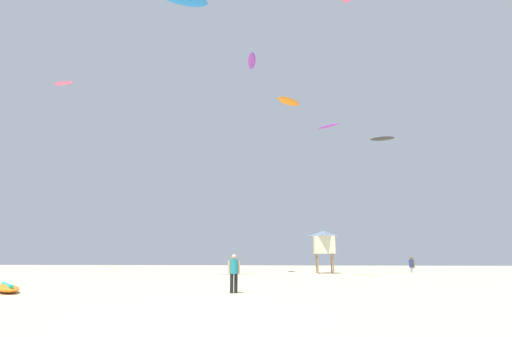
% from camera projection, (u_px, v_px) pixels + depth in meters
% --- Properties ---
extents(ground_plane, '(120.00, 120.00, 0.00)m').
position_uv_depth(ground_plane, '(200.00, 313.00, 11.16)').
color(ground_plane, beige).
extents(person_foreground, '(0.55, 0.39, 1.73)m').
position_uv_depth(person_foreground, '(234.00, 270.00, 17.39)').
color(person_foreground, black).
rests_on(person_foreground, ground).
extents(person_midground, '(0.36, 0.48, 1.61)m').
position_uv_depth(person_midground, '(412.00, 266.00, 29.12)').
color(person_midground, silver).
rests_on(person_midground, ground).
extents(kite_grounded_near, '(3.02, 3.12, 0.42)m').
position_uv_depth(kite_grounded_near, '(7.00, 288.00, 17.63)').
color(kite_grounded_near, orange).
rests_on(kite_grounded_near, ground).
extents(lifeguard_tower, '(2.30, 2.30, 4.15)m').
position_uv_depth(lifeguard_tower, '(324.00, 242.00, 37.74)').
color(lifeguard_tower, '#8C704C').
rests_on(lifeguard_tower, ground).
extents(kite_aloft_0, '(1.14, 3.35, 0.81)m').
position_uv_depth(kite_aloft_0, '(252.00, 61.00, 39.81)').
color(kite_aloft_0, purple).
extents(kite_aloft_2, '(3.68, 3.51, 0.94)m').
position_uv_depth(kite_aloft_2, '(289.00, 101.00, 53.23)').
color(kite_aloft_2, orange).
extents(kite_aloft_3, '(2.38, 2.08, 0.37)m').
position_uv_depth(kite_aloft_3, '(328.00, 126.00, 39.82)').
color(kite_aloft_3, purple).
extents(kite_aloft_5, '(2.58, 1.17, 0.27)m').
position_uv_depth(kite_aloft_5, '(63.00, 83.00, 41.07)').
color(kite_aloft_5, '#E5598C').
extents(kite_aloft_6, '(2.88, 1.35, 0.50)m').
position_uv_depth(kite_aloft_6, '(382.00, 139.00, 45.00)').
color(kite_aloft_6, '#2D2D33').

